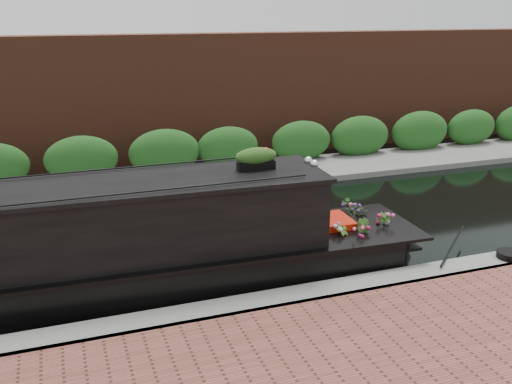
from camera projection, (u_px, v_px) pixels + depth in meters
name	position (u px, v px, depth m)	size (l,w,h in m)	color
ground	(207.00, 240.00, 12.24)	(80.00, 80.00, 0.00)	black
near_bank_coping	(260.00, 314.00, 9.28)	(40.00, 0.60, 0.50)	gray
far_bank_path	(169.00, 186.00, 16.00)	(40.00, 2.40, 0.34)	slate
far_hedge	(163.00, 177.00, 16.81)	(40.00, 1.10, 2.80)	#1F511B
far_brick_wall	(150.00, 160.00, 18.69)	(40.00, 1.00, 8.00)	#572D1D
narrowboat	(106.00, 254.00, 9.69)	(11.12, 2.39, 2.61)	black
rope_fender	(400.00, 242.00, 11.76)	(0.31, 0.31, 0.36)	brown
coiled_mooring_rope	(510.00, 255.00, 10.76)	(0.49, 0.49, 0.12)	black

